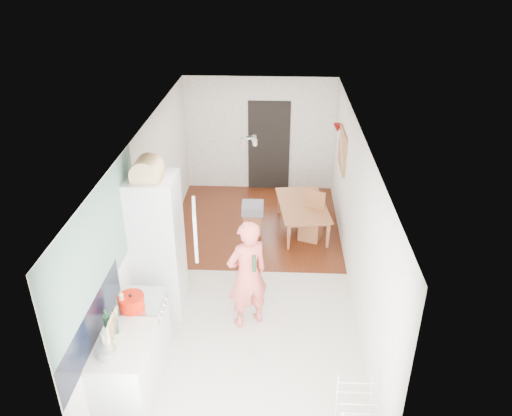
# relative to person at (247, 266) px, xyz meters

# --- Properties ---
(room_shell) EXTENTS (3.20, 7.00, 2.50)m
(room_shell) POSITION_rel_person_xyz_m (-0.02, 1.07, 0.26)
(room_shell) COLOR white
(room_shell) RESTS_ON ground
(floor) EXTENTS (3.20, 7.00, 0.01)m
(floor) POSITION_rel_person_xyz_m (-0.02, 1.07, -0.99)
(floor) COLOR beige
(floor) RESTS_ON ground
(wood_floor_overlay) EXTENTS (3.20, 3.30, 0.01)m
(wood_floor_overlay) POSITION_rel_person_xyz_m (-0.02, 2.92, -0.98)
(wood_floor_overlay) COLOR #5F1F10
(wood_floor_overlay) RESTS_ON room_shell
(sage_wall_panel) EXTENTS (0.02, 3.00, 1.30)m
(sage_wall_panel) POSITION_rel_person_xyz_m (-1.61, -0.93, 0.86)
(sage_wall_panel) COLOR gray
(sage_wall_panel) RESTS_ON room_shell
(tile_splashback) EXTENTS (0.02, 1.90, 0.50)m
(tile_splashback) POSITION_rel_person_xyz_m (-1.61, -1.48, 0.16)
(tile_splashback) COLOR black
(tile_splashback) RESTS_ON room_shell
(doorway_recess) EXTENTS (0.90, 0.04, 2.00)m
(doorway_recess) POSITION_rel_person_xyz_m (0.18, 4.55, 0.01)
(doorway_recess) COLOR black
(doorway_recess) RESTS_ON room_shell
(base_cabinet) EXTENTS (0.60, 0.90, 0.86)m
(base_cabinet) POSITION_rel_person_xyz_m (-1.32, -1.48, -0.56)
(base_cabinet) COLOR silver
(base_cabinet) RESTS_ON room_shell
(worktop) EXTENTS (0.62, 0.92, 0.06)m
(worktop) POSITION_rel_person_xyz_m (-1.32, -1.48, -0.10)
(worktop) COLOR beige
(worktop) RESTS_ON room_shell
(range_cooker) EXTENTS (0.60, 0.60, 0.88)m
(range_cooker) POSITION_rel_person_xyz_m (-1.32, -0.73, -0.55)
(range_cooker) COLOR silver
(range_cooker) RESTS_ON room_shell
(cooker_top) EXTENTS (0.60, 0.60, 0.04)m
(cooker_top) POSITION_rel_person_xyz_m (-1.32, -0.73, -0.09)
(cooker_top) COLOR silver
(cooker_top) RESTS_ON room_shell
(fridge_housing) EXTENTS (0.66, 0.66, 2.15)m
(fridge_housing) POSITION_rel_person_xyz_m (-1.29, 0.29, 0.09)
(fridge_housing) COLOR silver
(fridge_housing) RESTS_ON room_shell
(fridge_door) EXTENTS (0.14, 0.56, 0.70)m
(fridge_door) POSITION_rel_person_xyz_m (-0.68, -0.01, 0.56)
(fridge_door) COLOR silver
(fridge_door) RESTS_ON room_shell
(fridge_interior) EXTENTS (0.02, 0.52, 0.66)m
(fridge_interior) POSITION_rel_person_xyz_m (-0.98, 0.29, 0.56)
(fridge_interior) COLOR white
(fridge_interior) RESTS_ON room_shell
(pinboard) EXTENTS (0.03, 0.90, 0.70)m
(pinboard) POSITION_rel_person_xyz_m (1.56, 2.97, 0.56)
(pinboard) COLOR tan
(pinboard) RESTS_ON room_shell
(pinboard_frame) EXTENTS (0.00, 0.94, 0.74)m
(pinboard_frame) POSITION_rel_person_xyz_m (1.54, 2.97, 0.56)
(pinboard_frame) COLOR #9F5C37
(pinboard_frame) RESTS_ON room_shell
(wall_sconce) EXTENTS (0.18, 0.18, 0.16)m
(wall_sconce) POSITION_rel_person_xyz_m (1.52, 3.62, 0.76)
(wall_sconce) COLOR maroon
(wall_sconce) RESTS_ON room_shell
(person) EXTENTS (0.86, 0.77, 1.97)m
(person) POSITION_rel_person_xyz_m (0.00, 0.00, 0.00)
(person) COLOR #EA6057
(person) RESTS_ON floor
(dining_table) EXTENTS (0.89, 1.40, 0.46)m
(dining_table) POSITION_rel_person_xyz_m (0.89, 2.72, -0.75)
(dining_table) COLOR #9F5C37
(dining_table) RESTS_ON floor
(dining_chair) EXTENTS (0.48, 0.48, 0.90)m
(dining_chair) POSITION_rel_person_xyz_m (1.02, 2.40, -0.54)
(dining_chair) COLOR #9F5C37
(dining_chair) RESTS_ON floor
(stool) EXTENTS (0.35, 0.35, 0.44)m
(stool) POSITION_rel_person_xyz_m (-0.07, 2.56, -0.77)
(stool) COLOR #9F5C37
(stool) RESTS_ON floor
(grey_drape) EXTENTS (0.41, 0.41, 0.18)m
(grey_drape) POSITION_rel_person_xyz_m (-0.07, 2.55, -0.46)
(grey_drape) COLOR slate
(grey_drape) RESTS_ON stool
(bread_bin) EXTENTS (0.47, 0.45, 0.21)m
(bread_bin) POSITION_rel_person_xyz_m (-1.31, 0.23, 1.27)
(bread_bin) COLOR #DEAC71
(bread_bin) RESTS_ON fridge_housing
(red_casserole) EXTENTS (0.34, 0.34, 0.19)m
(red_casserole) POSITION_rel_person_xyz_m (-1.36, -0.89, 0.03)
(red_casserole) COLOR red
(red_casserole) RESTS_ON cooker_top
(steel_pan) EXTENTS (0.25, 0.25, 0.11)m
(steel_pan) POSITION_rel_person_xyz_m (-1.41, -1.70, -0.01)
(steel_pan) COLOR silver
(steel_pan) RESTS_ON worktop
(held_bottle) EXTENTS (0.05, 0.05, 0.25)m
(held_bottle) POSITION_rel_person_xyz_m (0.10, -0.11, 0.11)
(held_bottle) COLOR #1D3F24
(held_bottle) RESTS_ON person
(bottle_a) EXTENTS (0.09, 0.09, 0.33)m
(bottle_a) POSITION_rel_person_xyz_m (-1.46, -1.43, 0.10)
(bottle_a) COLOR #1D3F24
(bottle_a) RESTS_ON worktop
(bottle_b) EXTENTS (0.06, 0.06, 0.27)m
(bottle_b) POSITION_rel_person_xyz_m (-1.42, -1.32, 0.07)
(bottle_b) COLOR #1D3F24
(bottle_b) RESTS_ON worktop
(bottle_c) EXTENTS (0.12, 0.12, 0.23)m
(bottle_c) POSITION_rel_person_xyz_m (-1.44, -1.59, 0.05)
(bottle_c) COLOR silver
(bottle_c) RESTS_ON worktop
(pepper_mill_front) EXTENTS (0.07, 0.07, 0.22)m
(pepper_mill_front) POSITION_rel_person_xyz_m (-1.45, -0.96, 0.04)
(pepper_mill_front) COLOR #DEAC71
(pepper_mill_front) RESTS_ON worktop
(pepper_mill_back) EXTENTS (0.06, 0.06, 0.21)m
(pepper_mill_back) POSITION_rel_person_xyz_m (-1.45, -0.95, 0.04)
(pepper_mill_back) COLOR #DEAC71
(pepper_mill_back) RESTS_ON worktop
(chopping_boards) EXTENTS (0.04, 0.27, 0.37)m
(chopping_boards) POSITION_rel_person_xyz_m (-1.41, -1.47, 0.12)
(chopping_boards) COLOR #DEAC71
(chopping_boards) RESTS_ON worktop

